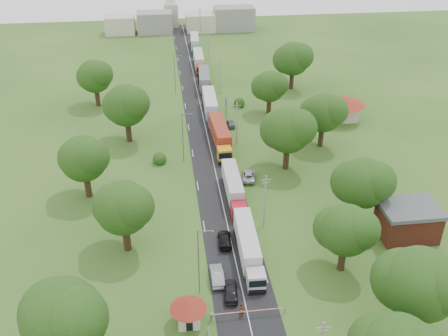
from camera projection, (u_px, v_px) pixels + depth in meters
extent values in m
plane|color=#2A511B|center=(223.00, 203.00, 82.10)|extent=(260.00, 260.00, 0.00)
cube|color=black|center=(210.00, 148.00, 99.31)|extent=(8.00, 200.00, 0.04)
cylinder|color=slate|center=(211.00, 317.00, 59.82)|extent=(0.20, 0.20, 1.10)
cube|color=slate|center=(211.00, 314.00, 59.57)|extent=(0.35, 0.35, 0.25)
cylinder|color=red|center=(248.00, 311.00, 60.09)|extent=(9.00, 0.12, 0.12)
cylinder|color=slate|center=(285.00, 311.00, 60.84)|extent=(0.10, 0.10, 1.00)
cube|color=beige|center=(189.00, 316.00, 59.20)|extent=(2.60, 2.60, 2.40)
cone|color=maroon|center=(188.00, 305.00, 58.35)|extent=(4.40, 4.40, 1.10)
cube|color=black|center=(200.00, 313.00, 59.24)|extent=(0.02, 1.20, 0.90)
cube|color=black|center=(189.00, 325.00, 58.17)|extent=(0.80, 0.02, 1.90)
cylinder|color=slate|center=(227.00, 110.00, 110.76)|extent=(0.12, 0.12, 4.00)
cylinder|color=slate|center=(225.00, 106.00, 112.82)|extent=(0.12, 0.12, 4.00)
cube|color=navy|center=(226.00, 101.00, 111.00)|extent=(0.06, 3.00, 1.00)
cube|color=silver|center=(226.00, 101.00, 111.00)|extent=(0.07, 3.10, 0.06)
cube|color=gray|center=(323.00, 328.00, 48.47)|extent=(1.60, 0.10, 0.10)
cube|color=gray|center=(323.00, 331.00, 48.72)|extent=(1.20, 0.10, 0.10)
cylinder|color=gray|center=(265.00, 202.00, 74.45)|extent=(0.24, 0.24, 9.00)
cube|color=gray|center=(266.00, 180.00, 72.56)|extent=(1.60, 0.10, 0.10)
cube|color=gray|center=(266.00, 183.00, 72.81)|extent=(1.20, 0.10, 0.10)
cylinder|color=gray|center=(237.00, 124.00, 98.54)|extent=(0.24, 0.24, 9.00)
cube|color=gray|center=(237.00, 106.00, 96.65)|extent=(1.60, 0.10, 0.10)
cube|color=gray|center=(237.00, 108.00, 96.89)|extent=(1.20, 0.10, 0.10)
cylinder|color=gray|center=(220.00, 76.00, 122.63)|extent=(0.24, 0.24, 9.00)
cube|color=gray|center=(220.00, 61.00, 120.74)|extent=(1.60, 0.10, 0.10)
cube|color=gray|center=(220.00, 63.00, 120.98)|extent=(1.20, 0.10, 0.10)
cylinder|color=gray|center=(208.00, 44.00, 146.72)|extent=(0.24, 0.24, 9.00)
cube|color=gray|center=(208.00, 31.00, 144.82)|extent=(1.60, 0.10, 0.10)
cube|color=gray|center=(208.00, 33.00, 145.07)|extent=(1.20, 0.10, 0.10)
cylinder|color=gray|center=(200.00, 22.00, 170.80)|extent=(0.24, 0.24, 9.00)
cube|color=gray|center=(200.00, 10.00, 168.91)|extent=(1.60, 0.10, 0.10)
cube|color=gray|center=(200.00, 12.00, 169.16)|extent=(1.20, 0.10, 0.10)
cylinder|color=slate|center=(199.00, 262.00, 61.80)|extent=(0.16, 0.16, 10.00)
cube|color=slate|center=(205.00, 231.00, 59.56)|extent=(1.80, 0.10, 0.10)
cube|color=slate|center=(212.00, 232.00, 59.72)|extent=(0.50, 0.22, 0.15)
cylinder|color=slate|center=(183.00, 138.00, 91.91)|extent=(0.16, 0.16, 10.00)
cube|color=slate|center=(187.00, 114.00, 89.67)|extent=(1.80, 0.10, 0.10)
cube|color=slate|center=(191.00, 115.00, 89.83)|extent=(0.50, 0.22, 0.15)
cylinder|color=slate|center=(175.00, 75.00, 122.02)|extent=(0.16, 0.16, 10.00)
cube|color=slate|center=(178.00, 56.00, 119.78)|extent=(1.80, 0.10, 0.10)
cube|color=slate|center=(181.00, 56.00, 119.95)|extent=(0.50, 0.22, 0.15)
cylinder|color=#382616|center=(411.00, 320.00, 57.15)|extent=(1.12, 1.12, 4.55)
sphere|color=#233E11|center=(420.00, 284.00, 54.37)|extent=(8.40, 8.40, 8.40)
sphere|color=#233E11|center=(440.00, 284.00, 53.06)|extent=(6.60, 6.60, 6.60)
sphere|color=#233E11|center=(403.00, 280.00, 55.83)|extent=(7.20, 7.20, 7.20)
cylinder|color=#382616|center=(342.00, 258.00, 67.20)|extent=(1.04, 1.04, 3.85)
sphere|color=#233E11|center=(346.00, 230.00, 64.88)|extent=(7.00, 7.00, 7.00)
sphere|color=#233E11|center=(359.00, 229.00, 63.78)|extent=(5.50, 5.50, 5.50)
sphere|color=#233E11|center=(335.00, 228.00, 66.09)|extent=(6.00, 6.00, 6.00)
cylinder|color=#382616|center=(358.00, 211.00, 76.38)|extent=(1.08, 1.08, 4.20)
sphere|color=#233E11|center=(363.00, 183.00, 73.83)|extent=(7.70, 7.70, 7.70)
sphere|color=#233E11|center=(376.00, 181.00, 72.63)|extent=(6.05, 6.05, 6.05)
sphere|color=#233E11|center=(352.00, 182.00, 75.17)|extent=(6.60, 6.60, 6.60)
cylinder|color=#382616|center=(286.00, 158.00, 91.01)|extent=(1.12, 1.12, 4.55)
sphere|color=#233E11|center=(288.00, 130.00, 88.24)|extent=(8.40, 8.40, 8.40)
sphere|color=#233E11|center=(299.00, 128.00, 86.92)|extent=(6.60, 6.60, 6.60)
sphere|color=#233E11|center=(279.00, 130.00, 89.69)|extent=(7.20, 7.20, 7.20)
cylinder|color=#382616|center=(321.00, 136.00, 98.97)|extent=(1.08, 1.08, 4.20)
sphere|color=#233E11|center=(324.00, 113.00, 96.42)|extent=(7.70, 7.70, 7.70)
sphere|color=#233E11|center=(333.00, 111.00, 95.22)|extent=(6.05, 6.05, 6.05)
sphere|color=#233E11|center=(316.00, 113.00, 97.76)|extent=(6.60, 6.60, 6.60)
cylinder|color=#382616|center=(269.00, 106.00, 112.91)|extent=(1.04, 1.04, 3.85)
sphere|color=#233E11|center=(270.00, 86.00, 110.59)|extent=(7.00, 7.00, 7.00)
sphere|color=#233E11|center=(276.00, 84.00, 109.49)|extent=(5.50, 5.50, 5.50)
sphere|color=#233E11|center=(264.00, 87.00, 111.80)|extent=(6.00, 6.00, 6.00)
cylinder|color=#382616|center=(292.00, 80.00, 126.64)|extent=(1.12, 1.12, 4.55)
sphere|color=#233E11|center=(293.00, 59.00, 123.86)|extent=(8.40, 8.40, 8.40)
sphere|color=#233E11|center=(300.00, 56.00, 122.55)|extent=(6.60, 6.60, 6.60)
sphere|color=#233E11|center=(287.00, 59.00, 125.32)|extent=(7.20, 7.20, 7.20)
sphere|color=#233E11|center=(63.00, 318.00, 50.17)|extent=(8.40, 8.40, 8.40)
sphere|color=#233E11|center=(75.00, 319.00, 48.86)|extent=(6.60, 6.60, 6.60)
sphere|color=#233E11|center=(54.00, 312.00, 51.63)|extent=(7.20, 7.20, 7.20)
cylinder|color=#382616|center=(127.00, 237.00, 70.79)|extent=(1.08, 1.08, 4.20)
sphere|color=#233E11|center=(123.00, 208.00, 68.24)|extent=(7.70, 7.70, 7.70)
sphere|color=#233E11|center=(132.00, 206.00, 67.04)|extent=(6.05, 6.05, 6.05)
sphere|color=#233E11|center=(116.00, 206.00, 69.58)|extent=(6.60, 6.60, 6.60)
cylinder|color=#382616|center=(88.00, 186.00, 82.93)|extent=(1.08, 1.08, 4.20)
sphere|color=#233E11|center=(83.00, 159.00, 80.37)|extent=(7.70, 7.70, 7.70)
sphere|color=#233E11|center=(91.00, 157.00, 79.17)|extent=(6.05, 6.05, 6.05)
sphere|color=#233E11|center=(78.00, 158.00, 81.71)|extent=(6.60, 6.60, 6.60)
cylinder|color=#382616|center=(129.00, 131.00, 100.71)|extent=(1.12, 1.12, 4.55)
sphere|color=#233E11|center=(126.00, 105.00, 97.93)|extent=(8.40, 8.40, 8.40)
sphere|color=#233E11|center=(133.00, 103.00, 96.62)|extent=(6.60, 6.60, 6.60)
sphere|color=#233E11|center=(120.00, 106.00, 99.39)|extent=(7.20, 7.20, 7.20)
cylinder|color=#382616|center=(97.00, 97.00, 117.12)|extent=(1.08, 1.08, 4.20)
sphere|color=#233E11|center=(95.00, 76.00, 114.57)|extent=(7.70, 7.70, 7.70)
sphere|color=#233E11|center=(100.00, 74.00, 113.36)|extent=(6.05, 6.05, 6.05)
sphere|color=#233E11|center=(91.00, 77.00, 115.90)|extent=(6.60, 6.60, 6.60)
cube|color=maroon|center=(407.00, 223.00, 73.51)|extent=(8.00, 6.00, 4.60)
cube|color=#47494F|center=(411.00, 208.00, 72.21)|extent=(8.60, 6.60, 0.60)
cube|color=beige|center=(340.00, 111.00, 110.23)|extent=(7.00, 5.00, 4.00)
cone|color=maroon|center=(342.00, 99.00, 108.79)|extent=(10.08, 10.08, 1.80)
cube|color=gray|center=(155.00, 22.00, 173.89)|extent=(12.00, 8.00, 7.00)
cube|color=beige|center=(200.00, 22.00, 175.91)|extent=(10.00, 8.00, 6.00)
cube|color=gray|center=(234.00, 18.00, 176.74)|extent=(14.00, 8.00, 8.00)
cube|color=beige|center=(120.00, 25.00, 172.81)|extent=(10.00, 8.00, 6.00)
cube|color=beige|center=(171.00, 15.00, 181.19)|extent=(5.00, 5.00, 8.00)
cylinder|color=silver|center=(170.00, 1.00, 178.70)|extent=(3.20, 3.20, 2.00)
cube|color=#B8B8B8|center=(256.00, 280.00, 64.13)|extent=(2.41, 2.41, 2.44)
cube|color=black|center=(258.00, 284.00, 62.94)|extent=(2.25, 0.08, 1.07)
cube|color=slate|center=(257.00, 291.00, 63.65)|extent=(2.16, 0.31, 0.34)
cube|color=slate|center=(247.00, 251.00, 70.40)|extent=(2.56, 11.30, 0.29)
cube|color=silver|center=(247.00, 239.00, 69.78)|extent=(2.76, 11.59, 2.93)
cylinder|color=black|center=(257.00, 290.00, 63.88)|extent=(2.30, 0.98, 0.98)
cylinder|color=black|center=(254.00, 281.00, 65.40)|extent=(2.30, 0.98, 0.98)
cylinder|color=black|center=(243.00, 237.00, 73.47)|extent=(2.30, 0.98, 0.98)
cylinder|color=black|center=(241.00, 231.00, 74.73)|extent=(2.30, 0.98, 0.98)
cube|color=#B01427|center=(239.00, 211.00, 77.70)|extent=(2.30, 2.30, 2.39)
cube|color=black|center=(240.00, 213.00, 76.54)|extent=(2.19, 0.03, 1.05)
cube|color=slate|center=(240.00, 220.00, 77.23)|extent=(2.10, 0.26, 0.33)
cube|color=slate|center=(233.00, 192.00, 83.83)|extent=(2.26, 10.99, 0.29)
cube|color=#B4B4B4|center=(233.00, 182.00, 83.22)|extent=(2.45, 11.27, 2.86)
cylinder|color=black|center=(240.00, 219.00, 77.46)|extent=(2.24, 0.95, 0.95)
cylinder|color=black|center=(238.00, 213.00, 78.94)|extent=(2.24, 0.95, 0.95)
cylinder|color=black|center=(230.00, 183.00, 86.82)|extent=(2.24, 0.95, 0.95)
cylinder|color=black|center=(229.00, 178.00, 88.05)|extent=(2.24, 0.95, 0.95)
cube|color=orange|center=(225.00, 154.00, 93.36)|extent=(2.68, 2.68, 2.68)
cube|color=black|center=(225.00, 156.00, 92.06)|extent=(2.47, 0.12, 1.18)
cube|color=slate|center=(225.00, 163.00, 92.84)|extent=(2.37, 0.35, 0.38)
cube|color=slate|center=(220.00, 141.00, 100.25)|extent=(2.98, 12.44, 0.32)
cube|color=maroon|center=(220.00, 131.00, 99.57)|extent=(3.21, 12.77, 3.22)
cylinder|color=black|center=(225.00, 162.00, 93.09)|extent=(2.52, 1.07, 1.07)
cylinder|color=black|center=(224.00, 157.00, 94.76)|extent=(2.52, 1.07, 1.07)
cylinder|color=black|center=(218.00, 134.00, 103.62)|extent=(2.52, 1.07, 1.07)
cylinder|color=black|center=(217.00, 130.00, 105.00)|extent=(2.52, 1.07, 1.07)
cube|color=#195899|center=(214.00, 121.00, 106.57)|extent=(2.64, 2.64, 2.67)
cube|color=black|center=(214.00, 122.00, 105.28)|extent=(2.45, 0.10, 1.17)
cube|color=slate|center=(214.00, 128.00, 106.05)|extent=(2.35, 0.32, 0.37)
cube|color=slate|center=(210.00, 111.00, 113.42)|extent=(2.84, 12.33, 0.32)
cube|color=silver|center=(210.00, 102.00, 112.74)|extent=(3.06, 12.66, 3.20)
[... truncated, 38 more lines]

